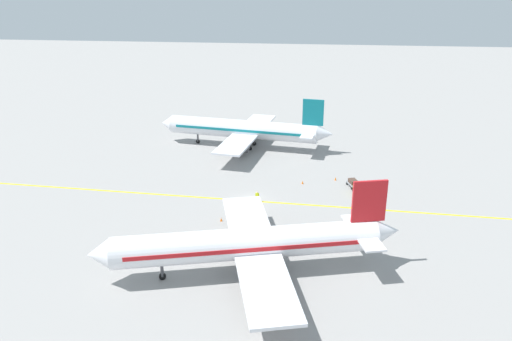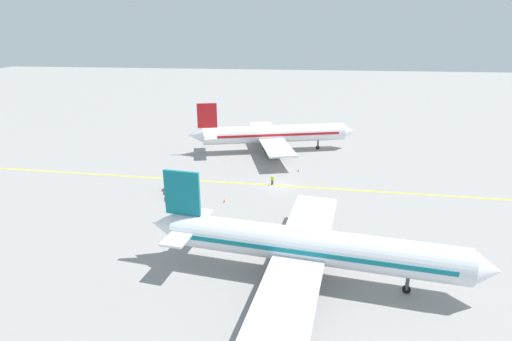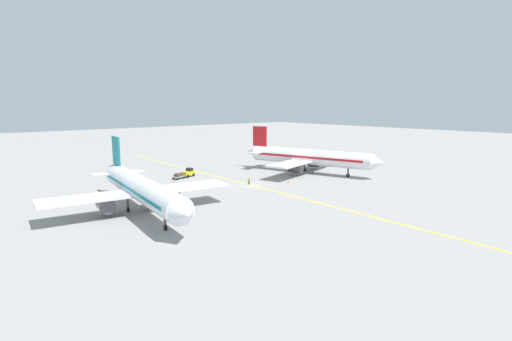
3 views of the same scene
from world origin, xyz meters
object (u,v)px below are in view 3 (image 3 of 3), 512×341
(traffic_cone_mid_apron, at_px, (175,181))
(baggage_cart_trailing, at_px, (179,176))
(airplane_adjacent_stand, at_px, (141,189))
(traffic_cone_near_nose, at_px, (288,182))
(airplane_at_gate, at_px, (308,157))
(baggage_tug_white, at_px, (188,173))
(traffic_cone_by_wingtip, at_px, (198,184))
(ground_crew_worker, at_px, (249,180))

(traffic_cone_mid_apron, bearing_deg, baggage_cart_trailing, -132.87)
(airplane_adjacent_stand, height_order, traffic_cone_mid_apron, airplane_adjacent_stand)
(traffic_cone_near_nose, bearing_deg, airplane_at_gate, -154.52)
(baggage_tug_white, bearing_deg, traffic_cone_by_wingtip, 70.07)
(airplane_at_gate, xyz_separation_m, traffic_cone_mid_apron, (29.84, -10.25, -3.43))
(baggage_tug_white, xyz_separation_m, traffic_cone_by_wingtip, (3.36, 9.27, -0.63))
(baggage_tug_white, distance_m, traffic_cone_near_nose, 23.21)
(airplane_at_gate, xyz_separation_m, airplane_adjacent_stand, (45.38, 7.53, 0.00))
(traffic_cone_mid_apron, distance_m, traffic_cone_by_wingtip, 5.91)
(baggage_cart_trailing, bearing_deg, traffic_cone_by_wingtip, 88.27)
(baggage_tug_white, bearing_deg, traffic_cone_near_nose, 120.50)
(ground_crew_worker, distance_m, traffic_cone_by_wingtip, 10.37)
(baggage_cart_trailing, height_order, ground_crew_worker, ground_crew_worker)
(traffic_cone_by_wingtip, bearing_deg, ground_crew_worker, 140.78)
(baggage_cart_trailing, xyz_separation_m, traffic_cone_by_wingtip, (0.25, 8.18, -0.49))
(traffic_cone_near_nose, bearing_deg, traffic_cone_by_wingtip, -35.31)
(baggage_tug_white, height_order, traffic_cone_near_nose, baggage_tug_white)
(ground_crew_worker, xyz_separation_m, traffic_cone_mid_apron, (10.32, -11.99, -0.63))
(baggage_cart_trailing, relative_size, ground_crew_worker, 1.74)
(ground_crew_worker, height_order, traffic_cone_near_nose, ground_crew_worker)
(airplane_adjacent_stand, xyz_separation_m, baggage_tug_white, (-21.19, -21.61, -2.81))
(traffic_cone_mid_apron, xyz_separation_m, traffic_cone_by_wingtip, (-2.30, 5.44, 0.00))
(baggage_tug_white, bearing_deg, traffic_cone_mid_apron, 34.07)
(baggage_tug_white, relative_size, traffic_cone_near_nose, 6.05)
(traffic_cone_near_nose, distance_m, traffic_cone_by_wingtip, 18.55)
(airplane_at_gate, distance_m, traffic_cone_by_wingtip, 28.17)
(traffic_cone_mid_apron, bearing_deg, airplane_at_gate, 161.04)
(traffic_cone_by_wingtip, bearing_deg, traffic_cone_near_nose, 144.69)
(baggage_tug_white, bearing_deg, ground_crew_worker, 106.42)
(airplane_at_gate, bearing_deg, baggage_tug_white, -30.21)
(airplane_at_gate, relative_size, airplane_adjacent_stand, 0.98)
(airplane_adjacent_stand, distance_m, baggage_cart_trailing, 27.51)
(airplane_at_gate, relative_size, traffic_cone_by_wingtip, 63.56)
(airplane_at_gate, bearing_deg, traffic_cone_near_nose, 25.48)
(ground_crew_worker, xyz_separation_m, traffic_cone_by_wingtip, (8.02, -6.55, -0.63))
(airplane_at_gate, distance_m, ground_crew_worker, 19.80)
(ground_crew_worker, height_order, traffic_cone_mid_apron, ground_crew_worker)
(baggage_tug_white, bearing_deg, airplane_at_gate, 149.79)
(airplane_adjacent_stand, xyz_separation_m, traffic_cone_near_nose, (-32.97, -1.62, -3.43))
(baggage_cart_trailing, distance_m, traffic_cone_mid_apron, 3.77)
(airplane_at_gate, xyz_separation_m, baggage_cart_trailing, (27.30, -12.99, -2.95))
(traffic_cone_near_nose, relative_size, traffic_cone_mid_apron, 1.00)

